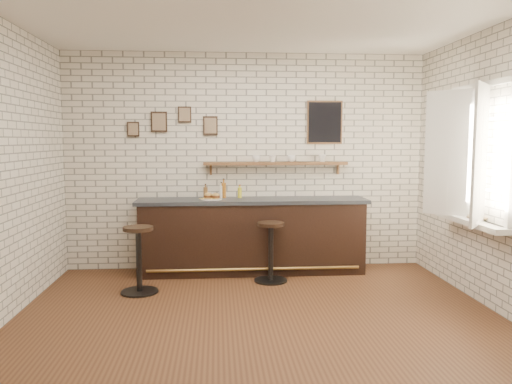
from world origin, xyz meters
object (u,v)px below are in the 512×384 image
(sandwich_plate, at_px, (211,199))
(bar_stool_left, at_px, (139,257))
(shelf_cup_b, at_px, (273,159))
(shelf_cup_d, at_px, (322,158))
(bitters_bottle_brown, at_px, (206,192))
(bitters_bottle_white, at_px, (221,191))
(bar_counter, at_px, (252,235))
(shelf_cup_a, at_px, (256,159))
(shelf_cup_c, at_px, (292,159))
(book_lower, at_px, (471,218))
(ciabatta_sandwich, at_px, (212,196))
(bar_stool_right, at_px, (271,250))
(condiment_bottle_yellow, at_px, (240,192))
(book_upper, at_px, (471,217))
(bitters_bottle_amber, at_px, (224,190))

(sandwich_plate, height_order, bar_stool_left, sandwich_plate)
(shelf_cup_b, bearing_deg, shelf_cup_d, -65.03)
(bar_stool_left, bearing_deg, bitters_bottle_brown, 51.54)
(bitters_bottle_white, bearing_deg, bar_counter, -18.52)
(bitters_bottle_brown, bearing_deg, shelf_cup_b, 3.78)
(shelf_cup_a, bearing_deg, sandwich_plate, 170.63)
(bitters_bottle_brown, height_order, shelf_cup_c, shelf_cup_c)
(shelf_cup_c, relative_size, book_lower, 0.53)
(shelf_cup_a, distance_m, shelf_cup_d, 0.93)
(bar_counter, xyz_separation_m, shelf_cup_c, (0.56, 0.20, 1.04))
(book_lower, bearing_deg, shelf_cup_b, 144.21)
(bar_stool_left, xyz_separation_m, shelf_cup_a, (1.47, 1.03, 1.12))
(ciabatta_sandwich, distance_m, bitters_bottle_brown, 0.20)
(shelf_cup_a, height_order, shelf_cup_d, shelf_cup_d)
(bitters_bottle_white, height_order, shelf_cup_b, shelf_cup_b)
(bar_stool_right, xyz_separation_m, shelf_cup_a, (-0.13, 0.67, 1.14))
(book_lower, bearing_deg, shelf_cup_a, 147.16)
(condiment_bottle_yellow, bearing_deg, bar_counter, -40.43)
(bitters_bottle_brown, bearing_deg, book_upper, -28.24)
(sandwich_plate, distance_m, shelf_cup_d, 1.66)
(bitters_bottle_amber, distance_m, bar_stool_left, 1.57)
(bar_stool_left, height_order, shelf_cup_c, shelf_cup_c)
(bitters_bottle_brown, bearing_deg, bar_stool_left, -128.46)
(sandwich_plate, xyz_separation_m, condiment_bottle_yellow, (0.39, 0.18, 0.07))
(bar_stool_left, height_order, book_lower, book_lower)
(shelf_cup_b, xyz_separation_m, shelf_cup_c, (0.27, 0.00, 0.00))
(shelf_cup_b, distance_m, book_lower, 2.67)
(bitters_bottle_brown, distance_m, bar_stool_right, 1.24)
(condiment_bottle_yellow, bearing_deg, shelf_cup_b, 7.59)
(bitters_bottle_white, xyz_separation_m, bitters_bottle_amber, (0.03, 0.00, 0.02))
(ciabatta_sandwich, relative_size, bitters_bottle_brown, 1.19)
(bar_stool_right, xyz_separation_m, shelf_cup_c, (0.36, 0.67, 1.14))
(bar_stool_right, relative_size, book_upper, 3.22)
(bar_stool_right, bearing_deg, book_upper, -24.69)
(bar_counter, distance_m, book_lower, 2.76)
(bar_stool_left, relative_size, book_lower, 3.58)
(bitters_bottle_brown, height_order, bar_stool_right, bitters_bottle_brown)
(book_lower, bearing_deg, condiment_bottle_yellow, 150.80)
(bitters_bottle_white, height_order, book_lower, bitters_bottle_white)
(shelf_cup_a, relative_size, shelf_cup_c, 0.96)
(ciabatta_sandwich, bearing_deg, sandwich_plate, 180.00)
(shelf_cup_c, bearing_deg, shelf_cup_b, 83.93)
(book_upper, bearing_deg, ciabatta_sandwich, 160.87)
(shelf_cup_d, bearing_deg, bar_stool_left, -160.37)
(book_lower, relative_size, book_upper, 0.93)
(sandwich_plate, xyz_separation_m, bar_stool_left, (-0.85, -0.79, -0.59))
(ciabatta_sandwich, height_order, bitters_bottle_brown, bitters_bottle_brown)
(sandwich_plate, relative_size, bitters_bottle_brown, 1.43)
(sandwich_plate, relative_size, shelf_cup_b, 2.94)
(sandwich_plate, bearing_deg, shelf_cup_d, 8.74)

